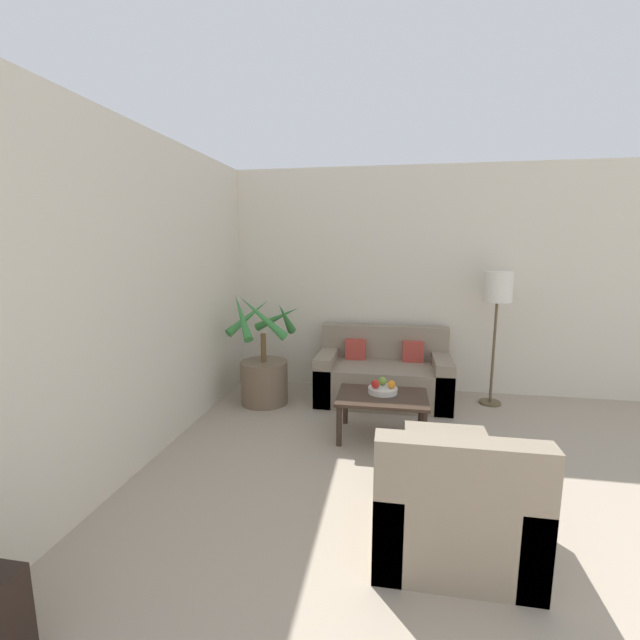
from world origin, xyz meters
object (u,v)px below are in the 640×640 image
object	(u,v)px
coffee_table	(382,401)
orange_fruit	(391,384)
floor_lamp	(498,294)
ottoman	(447,459)
potted_palm	(264,370)
sofa_loveseat	(383,376)
fruit_bowl	(383,390)
armchair	(451,509)
apple_green	(382,381)
apple_red	(375,384)

from	to	relation	value
coffee_table	orange_fruit	bearing A→B (deg)	41.67
floor_lamp	orange_fruit	size ratio (longest dim) A/B	20.42
orange_fruit	ottoman	world-z (taller)	orange_fruit
potted_palm	orange_fruit	size ratio (longest dim) A/B	17.49
sofa_loveseat	fruit_bowl	size ratio (longest dim) A/B	5.43
armchair	ottoman	world-z (taller)	armchair
sofa_loveseat	orange_fruit	distance (m)	0.95
potted_palm	fruit_bowl	distance (m)	1.48
coffee_table	ottoman	bearing A→B (deg)	-53.11
potted_palm	armchair	world-z (taller)	potted_palm
potted_palm	fruit_bowl	size ratio (longest dim) A/B	4.66
apple_green	ottoman	bearing A→B (deg)	-58.20
fruit_bowl	ottoman	world-z (taller)	fruit_bowl
coffee_table	apple_red	bearing A→B (deg)	146.40
orange_fruit	coffee_table	bearing A→B (deg)	-138.33
floor_lamp	orange_fruit	world-z (taller)	floor_lamp
ottoman	coffee_table	bearing A→B (deg)	126.89
ottoman	floor_lamp	bearing A→B (deg)	68.79
potted_palm	ottoman	xyz separation A→B (m)	(1.86, -1.35, -0.21)
orange_fruit	floor_lamp	bearing A→B (deg)	42.04
apple_red	ottoman	xyz separation A→B (m)	(0.58, -0.73, -0.32)
coffee_table	floor_lamp	bearing A→B (deg)	42.02
coffee_table	sofa_loveseat	bearing A→B (deg)	91.07
apple_red	fruit_bowl	bearing A→B (deg)	22.97
fruit_bowl	orange_fruit	world-z (taller)	orange_fruit
apple_green	armchair	distance (m)	1.69
sofa_loveseat	apple_green	xyz separation A→B (m)	(0.01, -0.84, 0.21)
apple_red	orange_fruit	size ratio (longest dim) A/B	1.08
apple_red	ottoman	bearing A→B (deg)	-51.41
coffee_table	apple_green	bearing A→B (deg)	92.17
apple_green	armchair	xyz separation A→B (m)	(0.45, -1.62, -0.23)
potted_palm	sofa_loveseat	world-z (taller)	potted_palm
potted_palm	apple_red	xyz separation A→B (m)	(1.28, -0.63, 0.11)
fruit_bowl	apple_green	xyz separation A→B (m)	(-0.01, 0.08, 0.07)
orange_fruit	armchair	xyz separation A→B (m)	(0.36, -1.54, -0.23)
potted_palm	armchair	xyz separation A→B (m)	(1.79, -2.14, -0.12)
ottoman	fruit_bowl	bearing A→B (deg)	124.02
sofa_loveseat	ottoman	xyz separation A→B (m)	(0.53, -1.68, -0.11)
potted_palm	orange_fruit	distance (m)	1.56
potted_palm	ottoman	bearing A→B (deg)	-36.06
orange_fruit	armchair	bearing A→B (deg)	-76.69
sofa_loveseat	orange_fruit	xyz separation A→B (m)	(0.10, -0.93, 0.21)
fruit_bowl	ottoman	bearing A→B (deg)	-55.98
apple_red	apple_green	world-z (taller)	apple_red
coffee_table	orange_fruit	world-z (taller)	orange_fruit
coffee_table	apple_red	size ratio (longest dim) A/B	10.47
sofa_loveseat	potted_palm	bearing A→B (deg)	-166.34
coffee_table	apple_green	distance (m)	0.21
sofa_loveseat	armchair	world-z (taller)	sofa_loveseat
armchair	potted_palm	bearing A→B (deg)	129.99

